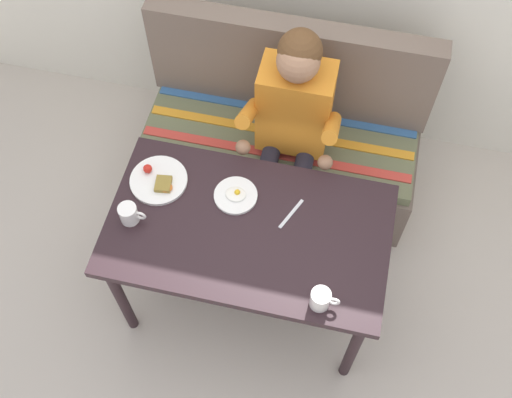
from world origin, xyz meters
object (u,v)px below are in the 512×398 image
at_px(couch, 281,141).
at_px(fork, 291,214).
at_px(coffee_mug, 321,299).
at_px(person, 292,121).
at_px(table, 248,237).
at_px(plate_eggs, 236,195).
at_px(coffee_mug_second, 129,214).
at_px(plate_breakfast, 159,180).

bearing_deg(couch, fork, -76.01).
bearing_deg(coffee_mug, person, 108.08).
relative_size(table, fork, 7.06).
bearing_deg(person, plate_eggs, -109.47).
height_order(table, person, person).
height_order(couch, person, person).
bearing_deg(plate_eggs, table, -57.58).
bearing_deg(coffee_mug_second, plate_eggs, 27.11).
bearing_deg(coffee_mug, table, 142.74).
xyz_separation_m(person, plate_breakfast, (-0.51, -0.45, 0.00)).
relative_size(plate_breakfast, coffee_mug_second, 2.16).
bearing_deg(plate_breakfast, person, 41.84).
bearing_deg(fork, couch, 128.10).
distance_m(couch, plate_breakfast, 0.87).
bearing_deg(table, plate_eggs, 122.42).
height_order(table, plate_eggs, plate_eggs).
bearing_deg(person, plate_breakfast, -138.16).
relative_size(plate_breakfast, coffee_mug, 2.16).
bearing_deg(couch, plate_eggs, -97.94).
xyz_separation_m(person, plate_eggs, (-0.16, -0.45, -0.00)).
bearing_deg(table, coffee_mug, -37.26).
xyz_separation_m(couch, plate_eggs, (-0.09, -0.63, 0.41)).
relative_size(table, plate_breakfast, 4.72).
xyz_separation_m(table, person, (0.07, 0.59, 0.09)).
relative_size(couch, coffee_mug, 12.20).
bearing_deg(couch, coffee_mug_second, -120.64).
xyz_separation_m(couch, coffee_mug_second, (-0.49, -0.84, 0.45)).
distance_m(person, plate_breakfast, 0.68).
bearing_deg(couch, person, -67.52).
relative_size(plate_eggs, fork, 1.12).
relative_size(table, plate_eggs, 6.31).
height_order(plate_breakfast, plate_eggs, plate_breakfast).
relative_size(couch, coffee_mug_second, 12.20).
xyz_separation_m(coffee_mug, coffee_mug_second, (-0.85, 0.20, -0.00)).
height_order(person, coffee_mug_second, person).
distance_m(table, coffee_mug, 0.46).
xyz_separation_m(table, couch, (0.00, 0.76, -0.32)).
xyz_separation_m(couch, coffee_mug, (0.35, -1.03, 0.45)).
bearing_deg(plate_breakfast, coffee_mug_second, -106.25).
relative_size(coffee_mug_second, fork, 0.69).
height_order(plate_eggs, coffee_mug, coffee_mug).
bearing_deg(table, fork, 32.35).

